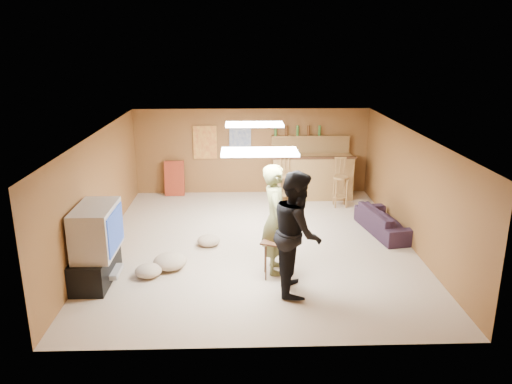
{
  "coord_description": "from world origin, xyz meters",
  "views": [
    {
      "loc": [
        -0.3,
        -9.14,
        3.83
      ],
      "look_at": [
        0.0,
        0.2,
        1.0
      ],
      "focal_mm": 35.0,
      "sensor_mm": 36.0,
      "label": 1
    }
  ],
  "objects_px": {
    "sofa": "(385,221)",
    "tray_table": "(277,259)",
    "person_olive": "(275,219)",
    "person_black": "(297,232)",
    "bar_counter": "(312,177)",
    "tv_body": "(96,230)"
  },
  "relations": [
    {
      "from": "sofa",
      "to": "tray_table",
      "type": "bearing_deg",
      "value": 119.34
    },
    {
      "from": "bar_counter",
      "to": "person_black",
      "type": "height_order",
      "value": "person_black"
    },
    {
      "from": "bar_counter",
      "to": "person_black",
      "type": "relative_size",
      "value": 1.02
    },
    {
      "from": "tv_body",
      "to": "sofa",
      "type": "xyz_separation_m",
      "value": [
        5.35,
        2.0,
        -0.65
      ]
    },
    {
      "from": "bar_counter",
      "to": "sofa",
      "type": "distance_m",
      "value": 2.75
    },
    {
      "from": "sofa",
      "to": "bar_counter",
      "type": "bearing_deg",
      "value": 16.33
    },
    {
      "from": "tv_body",
      "to": "person_olive",
      "type": "relative_size",
      "value": 0.58
    },
    {
      "from": "sofa",
      "to": "tray_table",
      "type": "height_order",
      "value": "tray_table"
    },
    {
      "from": "person_olive",
      "to": "tray_table",
      "type": "bearing_deg",
      "value": -174.42
    },
    {
      "from": "sofa",
      "to": "tray_table",
      "type": "xyz_separation_m",
      "value": [
        -2.39,
        -1.94,
        0.07
      ]
    },
    {
      "from": "person_olive",
      "to": "sofa",
      "type": "xyz_separation_m",
      "value": [
        2.42,
        1.72,
        -0.7
      ]
    },
    {
      "from": "person_black",
      "to": "sofa",
      "type": "height_order",
      "value": "person_black"
    },
    {
      "from": "person_olive",
      "to": "person_black",
      "type": "xyz_separation_m",
      "value": [
        0.29,
        -0.71,
        0.03
      ]
    },
    {
      "from": "sofa",
      "to": "person_black",
      "type": "bearing_deg",
      "value": 128.98
    },
    {
      "from": "tv_body",
      "to": "person_black",
      "type": "height_order",
      "value": "person_black"
    },
    {
      "from": "tv_body",
      "to": "bar_counter",
      "type": "xyz_separation_m",
      "value": [
        4.15,
        4.45,
        -0.35
      ]
    },
    {
      "from": "bar_counter",
      "to": "person_olive",
      "type": "xyz_separation_m",
      "value": [
        -1.22,
        -4.17,
        0.4
      ]
    },
    {
      "from": "person_black",
      "to": "sofa",
      "type": "bearing_deg",
      "value": -39.56
    },
    {
      "from": "person_black",
      "to": "tray_table",
      "type": "relative_size",
      "value": 3.06
    },
    {
      "from": "person_black",
      "to": "person_olive",
      "type": "bearing_deg",
      "value": 23.99
    },
    {
      "from": "tv_body",
      "to": "person_black",
      "type": "distance_m",
      "value": 3.25
    },
    {
      "from": "tray_table",
      "to": "person_black",
      "type": "bearing_deg",
      "value": -61.25
    }
  ]
}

